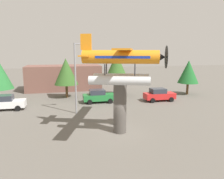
{
  "coord_description": "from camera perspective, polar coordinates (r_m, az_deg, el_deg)",
  "views": [
    {
      "loc": [
        -4.67,
        -17.39,
        7.0
      ],
      "look_at": [
        0.0,
        3.0,
        3.19
      ],
      "focal_mm": 35.36,
      "sensor_mm": 36.0,
      "label": 1
    }
  ],
  "objects": [
    {
      "name": "ground_plane",
      "position": [
        19.32,
        2.02,
        -10.93
      ],
      "size": [
        140.0,
        140.0,
        0.0
      ],
      "primitive_type": "plane",
      "color": "#605B54"
    },
    {
      "name": "tree_far_east",
      "position": [
        36.3,
        19.14,
        4.34
      ],
      "size": [
        3.16,
        3.16,
        5.35
      ],
      "color": "brown",
      "rests_on": "ground"
    },
    {
      "name": "tree_center_back",
      "position": [
        33.66,
        1.18,
        5.56
      ],
      "size": [
        4.11,
        4.11,
        6.5
      ],
      "color": "brown",
      "rests_on": "ground"
    },
    {
      "name": "storefront_building",
      "position": [
        39.7,
        -12.3,
        3.04
      ],
      "size": [
        12.63,
        5.4,
        4.25
      ],
      "primitive_type": "cube",
      "color": "brown",
      "rests_on": "ground"
    },
    {
      "name": "car_mid_green",
      "position": [
        29.43,
        -3.5,
        -1.7
      ],
      "size": [
        4.2,
        2.02,
        1.76
      ],
      "color": "#237A38",
      "rests_on": "ground"
    },
    {
      "name": "floatplane_monument",
      "position": [
        18.03,
        2.56,
        6.89
      ],
      "size": [
        7.2,
        10.19,
        4.0
      ],
      "rotation": [
        0.0,
        0.0,
        -0.33
      ],
      "color": "silver",
      "rests_on": "display_pedestal"
    },
    {
      "name": "car_near_white",
      "position": [
        28.67,
        -25.75,
        -3.05
      ],
      "size": [
        4.2,
        2.02,
        1.76
      ],
      "color": "white",
      "rests_on": "ground"
    },
    {
      "name": "car_far_red",
      "position": [
        30.96,
        12.07,
        -1.31
      ],
      "size": [
        4.2,
        2.02,
        1.76
      ],
      "color": "red",
      "rests_on": "ground"
    },
    {
      "name": "display_pedestal",
      "position": [
        18.66,
        2.06,
        -4.83
      ],
      "size": [
        1.1,
        1.1,
        4.25
      ],
      "primitive_type": "cylinder",
      "color": "#4C4742",
      "rests_on": "ground"
    },
    {
      "name": "tree_east",
      "position": [
        32.69,
        -11.8,
        4.55
      ],
      "size": [
        3.43,
        3.43,
        5.76
      ],
      "color": "brown",
      "rests_on": "ground"
    },
    {
      "name": "streetlight_primary",
      "position": [
        24.14,
        -9.0,
        4.2
      ],
      "size": [
        1.84,
        0.28,
        7.69
      ],
      "color": "gray",
      "rests_on": "ground"
    }
  ]
}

